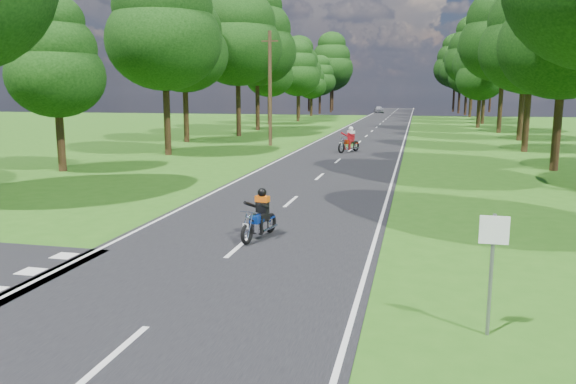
# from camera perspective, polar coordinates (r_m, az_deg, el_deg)

# --- Properties ---
(ground) EXTENTS (160.00, 160.00, 0.00)m
(ground) POSITION_cam_1_polar(r_m,az_deg,el_deg) (12.44, -7.88, -8.06)
(ground) COLOR #295D15
(ground) RESTS_ON ground
(main_road) EXTENTS (7.00, 140.00, 0.02)m
(main_road) POSITION_cam_1_polar(r_m,az_deg,el_deg) (61.30, 8.97, 6.50)
(main_road) COLOR black
(main_road) RESTS_ON ground
(road_markings) EXTENTS (7.40, 140.00, 0.01)m
(road_markings) POSITION_cam_1_polar(r_m,az_deg,el_deg) (59.44, 8.71, 6.41)
(road_markings) COLOR silver
(road_markings) RESTS_ON main_road
(treeline) EXTENTS (40.00, 115.35, 14.78)m
(treeline) POSITION_cam_1_polar(r_m,az_deg,el_deg) (71.28, 10.94, 13.59)
(treeline) COLOR black
(treeline) RESTS_ON ground
(telegraph_pole) EXTENTS (1.20, 0.26, 8.00)m
(telegraph_pole) POSITION_cam_1_polar(r_m,az_deg,el_deg) (40.35, -1.84, 10.51)
(telegraph_pole) COLOR #382616
(telegraph_pole) RESTS_ON ground
(road_sign) EXTENTS (0.45, 0.07, 2.00)m
(road_sign) POSITION_cam_1_polar(r_m,az_deg,el_deg) (9.44, 20.05, -6.02)
(road_sign) COLOR slate
(road_sign) RESTS_ON ground
(rider_near_blue) EXTENTS (0.86, 1.68, 1.34)m
(rider_near_blue) POSITION_cam_1_polar(r_m,az_deg,el_deg) (14.84, -2.96, -2.21)
(rider_near_blue) COLOR navy
(rider_near_blue) RESTS_ON main_road
(rider_far_red) EXTENTS (1.48, 2.05, 1.64)m
(rider_far_red) POSITION_cam_1_polar(r_m,az_deg,el_deg) (35.98, 6.21, 5.33)
(rider_far_red) COLOR #981F0B
(rider_far_red) RESTS_ON main_road
(distant_car) EXTENTS (2.13, 3.82, 1.23)m
(distant_car) POSITION_cam_1_polar(r_m,az_deg,el_deg) (101.55, 9.19, 8.29)
(distant_car) COLOR #B3B5BB
(distant_car) RESTS_ON main_road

